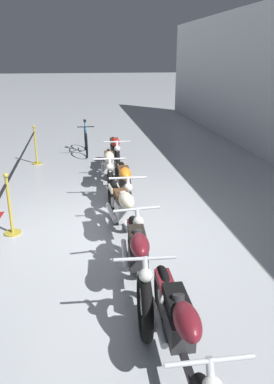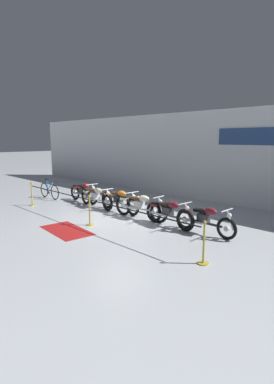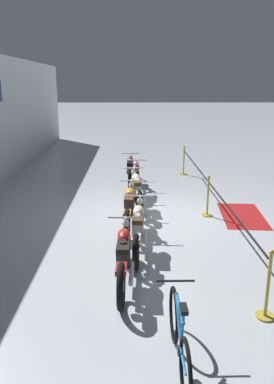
{
  "view_description": "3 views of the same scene",
  "coord_description": "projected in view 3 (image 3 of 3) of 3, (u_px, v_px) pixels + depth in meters",
  "views": [
    {
      "loc": [
        5.87,
        -0.16,
        2.79
      ],
      "look_at": [
        -0.3,
        0.8,
        0.5
      ],
      "focal_mm": 35.0,
      "sensor_mm": 36.0,
      "label": 1
    },
    {
      "loc": [
        8.19,
        -7.13,
        2.91
      ],
      "look_at": [
        0.27,
        0.67,
        0.93
      ],
      "focal_mm": 28.0,
      "sensor_mm": 36.0,
      "label": 2
    },
    {
      "loc": [
        -8.96,
        0.57,
        3.23
      ],
      "look_at": [
        0.23,
        0.44,
        0.57
      ],
      "focal_mm": 35.0,
      "sensor_mm": 36.0,
      "label": 3
    }
  ],
  "objects": [
    {
      "name": "ground_plane",
      "position": [
        155.0,
        216.0,
        9.51
      ],
      "size": [
        120.0,
        120.0,
        0.0
      ],
      "primitive_type": "plane",
      "color": "#B2B7BC"
    },
    {
      "name": "motorcycle_red_0",
      "position": [
        124.0,
        257.0,
        6.19
      ],
      "size": [
        2.19,
        0.62,
        0.94
      ],
      "color": "black",
      "rests_on": "ground"
    },
    {
      "name": "motorcycle_cream_1",
      "position": [
        138.0,
        228.0,
        7.46
      ],
      "size": [
        2.35,
        0.62,
        0.92
      ],
      "color": "black",
      "rests_on": "ground"
    },
    {
      "name": "motorcycle_orange_2",
      "position": [
        130.0,
        208.0,
        8.69
      ],
      "size": [
        2.39,
        0.62,
        0.93
      ],
      "color": "black",
      "rests_on": "ground"
    },
    {
      "name": "motorcycle_cream_3",
      "position": [
        136.0,
        191.0,
        10.01
      ],
      "size": [
        2.45,
        0.62,
        0.95
      ],
      "color": "black",
      "rests_on": "ground"
    },
    {
      "name": "motorcycle_maroon_4",
      "position": [
        136.0,
        179.0,
        11.31
      ],
      "size": [
        2.15,
        0.62,
        0.94
      ],
      "color": "black",
      "rests_on": "ground"
    },
    {
      "name": "motorcycle_maroon_5",
      "position": [
        130.0,
        170.0,
        12.55
      ],
      "size": [
        2.18,
        0.62,
        0.91
      ],
      "color": "black",
      "rests_on": "ground"
    },
    {
      "name": "bicycle",
      "position": [
        179.0,
        339.0,
        4.33
      ],
      "size": [
        1.74,
        0.48,
        0.97
      ],
      "color": "black",
      "rests_on": "ground"
    },
    {
      "name": "stanchion_far_left",
      "position": [
        220.0,
        204.0,
        8.14
      ],
      "size": [
        8.89,
        0.28,
        1.05
      ],
      "color": "gold",
      "rests_on": "ground"
    },
    {
      "name": "stanchion_mid_left",
      "position": [
        208.0,
        202.0,
        9.45
      ],
      "size": [
        0.28,
        0.28,
        1.05
      ],
      "color": "gold",
      "rests_on": "ground"
    },
    {
      "name": "stanchion_mid_right",
      "position": [
        184.0,
        165.0,
        13.79
      ],
      "size": [
        0.28,
        0.28,
        1.05
      ],
      "color": "gold",
      "rests_on": "ground"
    },
    {
      "name": "floor_banner",
      "position": [
        242.0,
        216.0,
        9.52
      ],
      "size": [
        2.07,
        1.21,
        0.01
      ],
      "primitive_type": "cube",
      "rotation": [
        0.0,
        0.0,
        -0.09
      ],
      "color": "maroon",
      "rests_on": "ground"
    }
  ]
}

